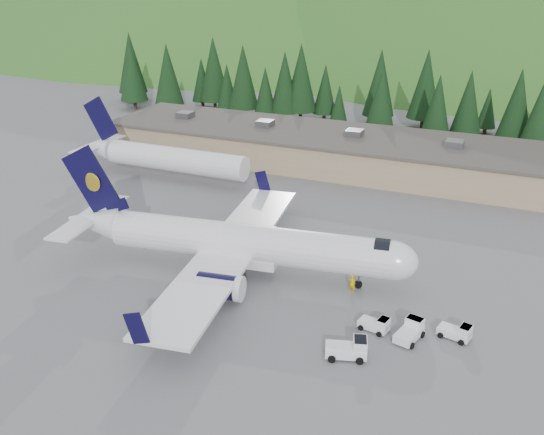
{
  "coord_description": "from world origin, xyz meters",
  "views": [
    {
      "loc": [
        24.18,
        -50.19,
        30.06
      ],
      "look_at": [
        0.0,
        6.0,
        4.0
      ],
      "focal_mm": 40.0,
      "sensor_mm": 36.0,
      "label": 1
    }
  ],
  "objects_px": {
    "airliner": "(238,243)",
    "terminal_building": "(323,148)",
    "baggage_tug_b": "(457,332)",
    "baggage_tug_d": "(376,324)",
    "baggage_tug_c": "(410,331)",
    "second_airliner": "(160,157)",
    "baggage_tug_a": "(350,349)",
    "ramp_worker": "(352,283)"
  },
  "relations": [
    {
      "from": "airliner",
      "to": "terminal_building",
      "type": "bearing_deg",
      "value": 87.93
    },
    {
      "from": "baggage_tug_c",
      "to": "second_airliner",
      "type": "bearing_deg",
      "value": 71.96
    },
    {
      "from": "airliner",
      "to": "baggage_tug_d",
      "type": "relative_size",
      "value": 13.26
    },
    {
      "from": "terminal_building",
      "to": "ramp_worker",
      "type": "xyz_separation_m",
      "value": [
        15.86,
        -37.36,
        -1.71
      ]
    },
    {
      "from": "baggage_tug_a",
      "to": "baggage_tug_b",
      "type": "distance_m",
      "value": 9.9
    },
    {
      "from": "second_airliner",
      "to": "ramp_worker",
      "type": "bearing_deg",
      "value": -30.84
    },
    {
      "from": "ramp_worker",
      "to": "baggage_tug_b",
      "type": "bearing_deg",
      "value": 161.88
    },
    {
      "from": "second_airliner",
      "to": "baggage_tug_c",
      "type": "distance_m",
      "value": 50.59
    },
    {
      "from": "baggage_tug_a",
      "to": "terminal_building",
      "type": "relative_size",
      "value": 0.05
    },
    {
      "from": "baggage_tug_a",
      "to": "ramp_worker",
      "type": "bearing_deg",
      "value": 88.49
    },
    {
      "from": "baggage_tug_b",
      "to": "terminal_building",
      "type": "distance_m",
      "value": 49.31
    },
    {
      "from": "baggage_tug_b",
      "to": "baggage_tug_d",
      "type": "distance_m",
      "value": 6.87
    },
    {
      "from": "terminal_building",
      "to": "ramp_worker",
      "type": "bearing_deg",
      "value": -67.0
    },
    {
      "from": "baggage_tug_a",
      "to": "baggage_tug_b",
      "type": "bearing_deg",
      "value": 21.72
    },
    {
      "from": "airliner",
      "to": "baggage_tug_c",
      "type": "bearing_deg",
      "value": -22.6
    },
    {
      "from": "airliner",
      "to": "terminal_building",
      "type": "relative_size",
      "value": 0.53
    },
    {
      "from": "baggage_tug_b",
      "to": "baggage_tug_d",
      "type": "height_order",
      "value": "baggage_tug_b"
    },
    {
      "from": "baggage_tug_d",
      "to": "airliner",
      "type": "bearing_deg",
      "value": 174.38
    },
    {
      "from": "second_airliner",
      "to": "baggage_tug_d",
      "type": "bearing_deg",
      "value": -34.35
    },
    {
      "from": "terminal_building",
      "to": "baggage_tug_b",
      "type": "bearing_deg",
      "value": -57.51
    },
    {
      "from": "second_airliner",
      "to": "baggage_tug_b",
      "type": "distance_m",
      "value": 53.02
    },
    {
      "from": "terminal_building",
      "to": "baggage_tug_c",
      "type": "bearing_deg",
      "value": -62.18
    },
    {
      "from": "terminal_building",
      "to": "airliner",
      "type": "bearing_deg",
      "value": -84.14
    },
    {
      "from": "second_airliner",
      "to": "baggage_tug_d",
      "type": "height_order",
      "value": "second_airliner"
    },
    {
      "from": "baggage_tug_a",
      "to": "baggage_tug_b",
      "type": "xyz_separation_m",
      "value": [
        7.73,
        6.19,
        -0.15
      ]
    },
    {
      "from": "airliner",
      "to": "baggage_tug_b",
      "type": "bearing_deg",
      "value": -16.53
    },
    {
      "from": "airliner",
      "to": "baggage_tug_b",
      "type": "xyz_separation_m",
      "value": [
        22.54,
        -3.41,
        -2.69
      ]
    },
    {
      "from": "airliner",
      "to": "baggage_tug_c",
      "type": "xyz_separation_m",
      "value": [
        18.82,
        -4.93,
        -2.6
      ]
    },
    {
      "from": "terminal_building",
      "to": "second_airliner",
      "type": "bearing_deg",
      "value": -141.22
    },
    {
      "from": "second_airliner",
      "to": "ramp_worker",
      "type": "xyz_separation_m",
      "value": [
        35.77,
        -21.36,
        -2.41
      ]
    },
    {
      "from": "baggage_tug_d",
      "to": "baggage_tug_b",
      "type": "bearing_deg",
      "value": 24.92
    },
    {
      "from": "baggage_tug_b",
      "to": "baggage_tug_c",
      "type": "relative_size",
      "value": 0.88
    },
    {
      "from": "second_airliner",
      "to": "airliner",
      "type": "bearing_deg",
      "value": -42.91
    },
    {
      "from": "baggage_tug_c",
      "to": "baggage_tug_d",
      "type": "xyz_separation_m",
      "value": [
        -2.97,
        -0.04,
        -0.11
      ]
    },
    {
      "from": "second_airliner",
      "to": "baggage_tug_b",
      "type": "height_order",
      "value": "second_airliner"
    },
    {
      "from": "ramp_worker",
      "to": "airliner",
      "type": "bearing_deg",
      "value": 7.3
    },
    {
      "from": "baggage_tug_a",
      "to": "baggage_tug_c",
      "type": "xyz_separation_m",
      "value": [
        4.01,
        4.67,
        -0.07
      ]
    },
    {
      "from": "baggage_tug_a",
      "to": "ramp_worker",
      "type": "distance_m",
      "value": 10.78
    },
    {
      "from": "baggage_tug_d",
      "to": "baggage_tug_a",
      "type": "bearing_deg",
      "value": -90.9
    },
    {
      "from": "airliner",
      "to": "baggage_tug_c",
      "type": "distance_m",
      "value": 19.63
    },
    {
      "from": "baggage_tug_c",
      "to": "ramp_worker",
      "type": "distance_m",
      "value": 8.95
    },
    {
      "from": "baggage_tug_a",
      "to": "terminal_building",
      "type": "height_order",
      "value": "terminal_building"
    }
  ]
}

